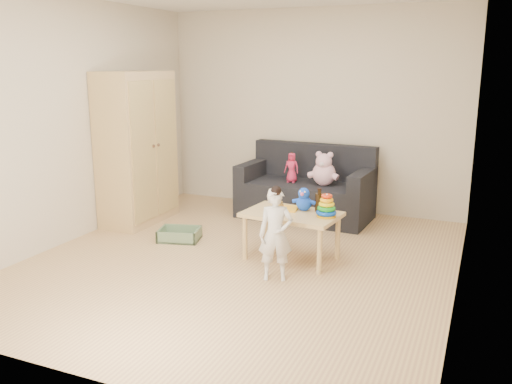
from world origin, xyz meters
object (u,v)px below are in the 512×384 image
at_px(wardrobe, 137,148).
at_px(toddler, 276,236).
at_px(sofa, 305,200).
at_px(play_table, 291,236).

xyz_separation_m(wardrobe, toddler, (2.22, -1.08, -0.50)).
relative_size(wardrobe, sofa, 1.12).
xyz_separation_m(wardrobe, sofa, (1.83, 0.94, -0.68)).
bearing_deg(wardrobe, play_table, -13.93).
height_order(wardrobe, sofa, wardrobe).
height_order(wardrobe, toddler, wardrobe).
distance_m(wardrobe, play_table, 2.34).
relative_size(wardrobe, toddler, 2.21).
height_order(play_table, toddler, toddler).
relative_size(wardrobe, play_table, 1.99).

